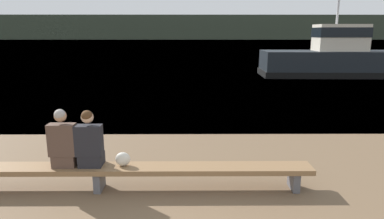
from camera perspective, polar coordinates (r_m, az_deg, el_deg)
name	(u,v)px	position (r m, az deg, el deg)	size (l,w,h in m)	color
water_surface	(188,40)	(129.09, -0.60, 11.52)	(240.00, 240.00, 0.00)	teal
far_shoreline	(188,27)	(141.53, -0.59, 13.52)	(600.00, 12.00, 9.39)	#384233
bench_main	(99,170)	(6.37, -15.28, -9.75)	(7.56, 0.47, 0.44)	brown
person_left	(63,142)	(6.37, -20.69, -5.14)	(0.46, 0.38, 1.04)	#4C382D
person_right	(89,143)	(6.23, -16.72, -5.32)	(0.46, 0.38, 1.02)	black
shopping_bag	(123,159)	(6.23, -11.45, -8.10)	(0.26, 0.17, 0.25)	beige
tugboat_red	(333,60)	(23.84, 22.39, 7.66)	(8.97, 3.48, 6.30)	black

